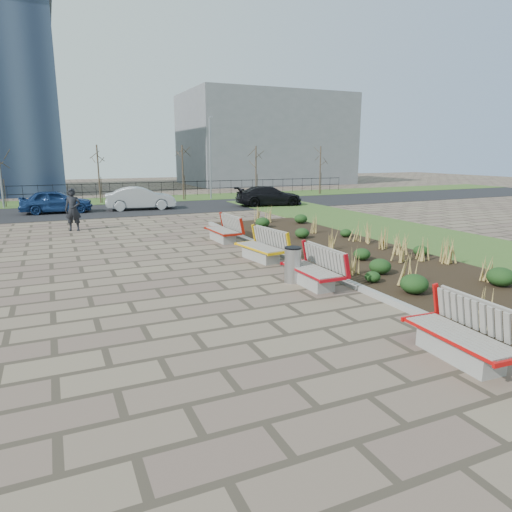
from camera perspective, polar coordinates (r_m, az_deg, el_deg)
name	(u,v)px	position (r m, az deg, el deg)	size (l,w,h in m)	color
ground	(248,342)	(8.71, -0.97, -10.70)	(120.00, 120.00, 0.00)	#6D5F4B
planting_bed	(359,256)	(15.88, 12.81, 0.00)	(4.50, 18.00, 0.10)	black
planting_curb	(300,262)	(14.62, 5.47, -0.72)	(0.16, 18.00, 0.15)	gray
grass_verge_near	(462,246)	(19.08, 24.32, 1.20)	(5.00, 38.00, 0.04)	#33511E
grass_verge_far	(99,201)	(35.66, -19.06, 6.50)	(80.00, 5.00, 0.04)	#33511E
road	(108,210)	(29.72, -17.96, 5.44)	(80.00, 7.00, 0.02)	black
bench_a	(460,332)	(8.57, 24.18, -8.66)	(0.90, 2.10, 1.00)	red
bench_b	(311,267)	(12.18, 6.93, -1.44)	(0.90, 2.10, 1.00)	#AE0B15
bench_c	(260,245)	(15.00, 0.54, 1.34)	(0.90, 2.10, 1.00)	yellow
bench_d	(222,229)	(18.34, -4.24, 3.40)	(0.90, 2.10, 1.00)	#A8180B
litter_bin	(293,265)	(12.47, 4.62, -1.14)	(0.45, 0.45, 0.96)	#B2B2B7
pedestrian	(73,210)	(22.35, -21.90, 5.39)	(0.70, 0.46, 1.92)	black
car_blue	(56,201)	(29.39, -23.70, 6.27)	(1.61, 3.99, 1.36)	navy
car_silver	(141,198)	(29.53, -14.23, 7.01)	(1.47, 4.22, 1.39)	#9DA0A4
car_black	(269,196)	(30.75, 1.64, 7.51)	(1.82, 4.47, 1.30)	black
tree_b	(1,176)	(34.01, -29.28, 8.74)	(1.40, 1.40, 4.00)	#4C3D2D
tree_c	(99,174)	(34.03, -19.07, 9.65)	(1.40, 1.40, 4.00)	#4C3D2D
tree_d	(183,173)	(35.09, -9.13, 10.25)	(1.40, 1.40, 4.00)	#4C3D2D
tree_e	(256,171)	(37.11, 0.00, 10.53)	(1.40, 1.40, 4.00)	#4C3D2D
tree_f	(320,170)	(39.93, 8.02, 10.57)	(1.40, 1.40, 4.00)	#4C3D2D
lamp_east	(210,159)	(35.16, -5.76, 11.98)	(0.24, 0.60, 6.00)	gray
railing_fence	(96,191)	(37.09, -19.35, 7.66)	(44.00, 0.10, 1.20)	black
building_grey	(264,140)	(54.53, 1.06, 14.34)	(18.00, 12.00, 10.00)	slate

